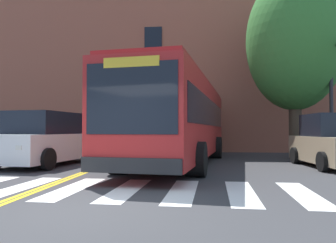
{
  "coord_description": "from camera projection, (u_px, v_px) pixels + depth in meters",
  "views": [
    {
      "loc": [
        2.06,
        -5.55,
        1.37
      ],
      "look_at": [
        0.89,
        6.88,
        1.69
      ],
      "focal_mm": 35.0,
      "sensor_mm": 36.0,
      "label": 1
    }
  ],
  "objects": [
    {
      "name": "lane_line_yellow_inner",
      "position": [
        142.0,
        150.0,
        21.65
      ],
      "size": [
        0.12,
        36.0,
        0.01
      ],
      "primitive_type": "cube",
      "color": "gold",
      "rests_on": "ground"
    },
    {
      "name": "car_white_near_lane",
      "position": [
        46.0,
        140.0,
        12.7
      ],
      "size": [
        2.77,
        4.93,
        2.05
      ],
      "color": "white",
      "rests_on": "ground"
    },
    {
      "name": "traffic_light_overhead",
      "position": [
        184.0,
        85.0,
        15.74
      ],
      "size": [
        0.34,
        3.9,
        5.25
      ],
      "color": "#28282D",
      "rests_on": "ground"
    },
    {
      "name": "building_facade",
      "position": [
        160.0,
        56.0,
        23.86
      ],
      "size": [
        37.52,
        6.91,
        13.45
      ],
      "color": "#9E5642",
      "rests_on": "ground"
    },
    {
      "name": "lane_line_yellow_outer",
      "position": [
        144.0,
        150.0,
        21.64
      ],
      "size": [
        0.12,
        36.0,
        0.01
      ],
      "primitive_type": "cube",
      "color": "gold",
      "rests_on": "ground"
    },
    {
      "name": "city_bus",
      "position": [
        181.0,
        119.0,
        13.42
      ],
      "size": [
        4.11,
        12.36,
        3.33
      ],
      "color": "#B22323",
      "rests_on": "ground"
    },
    {
      "name": "street_tree_curbside_large",
      "position": [
        294.0,
        41.0,
        15.84
      ],
      "size": [
        4.8,
        5.07,
        9.07
      ],
      "color": "#4C3D2D",
      "rests_on": "ground"
    },
    {
      "name": "car_tan_far_lane",
      "position": [
        334.0,
        143.0,
        11.97
      ],
      "size": [
        2.32,
        4.41,
        1.96
      ],
      "color": "tan",
      "rests_on": "ground"
    },
    {
      "name": "crosswalk",
      "position": [
        73.0,
        188.0,
        7.64
      ],
      "size": [
        10.99,
        3.46,
        0.01
      ],
      "color": "white",
      "rests_on": "ground"
    },
    {
      "name": "ground_plane",
      "position": [
        80.0,
        209.0,
        5.68
      ],
      "size": [
        120.0,
        120.0,
        0.0
      ],
      "primitive_type": "plane",
      "color": "#38383A"
    }
  ]
}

